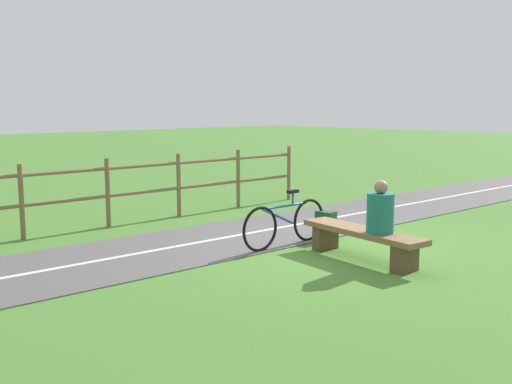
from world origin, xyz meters
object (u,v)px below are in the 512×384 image
Objects in this scene: person_seated at (380,211)px; backpack at (325,225)px; bicycle at (285,223)px; bench at (362,238)px.

person_seated is 1.76m from backpack.
person_seated is at bearing 96.36° from bicycle.
bench is 1.38m from backpack.
bicycle is at bearing 82.32° from backpack.
backpack reaches higher than bench.
bicycle is (1.32, 0.18, 0.05)m from bench.
bench is 4.55× the size of backpack.
person_seated reaches higher than bicycle.
person_seated is at bearing 180.00° from bench.
bicycle is 0.86m from backpack.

